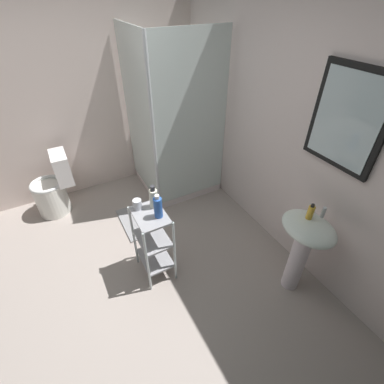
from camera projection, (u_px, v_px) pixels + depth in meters
ground_plane at (112, 293)px, 2.57m from camera, size 4.20×4.20×0.02m
wall_back at (289, 127)px, 2.50m from camera, size 4.20×0.14×2.50m
wall_left at (48, 100)px, 3.10m from camera, size 0.10×4.20×2.50m
shower_stall at (172, 159)px, 3.61m from camera, size 0.92×0.92×2.00m
pedestal_sink at (304, 242)px, 2.29m from camera, size 0.46×0.37×0.81m
sink_faucet at (323, 212)px, 2.17m from camera, size 0.03×0.03×0.10m
toilet at (54, 190)px, 3.32m from camera, size 0.37×0.49×0.76m
storage_cart at (153, 239)px, 2.51m from camera, size 0.38×0.28×0.74m
hand_soap_bottle at (310, 212)px, 2.15m from camera, size 0.05×0.05×0.14m
shampoo_bottle_blue at (158, 207)px, 2.25m from camera, size 0.07×0.07×0.22m
lotion_bottle_white at (154, 198)px, 2.35m from camera, size 0.07×0.07×0.22m
rinse_cup at (137, 204)px, 2.36m from camera, size 0.08×0.08×0.09m
bath_mat at (139, 220)px, 3.33m from camera, size 0.60×0.40×0.02m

